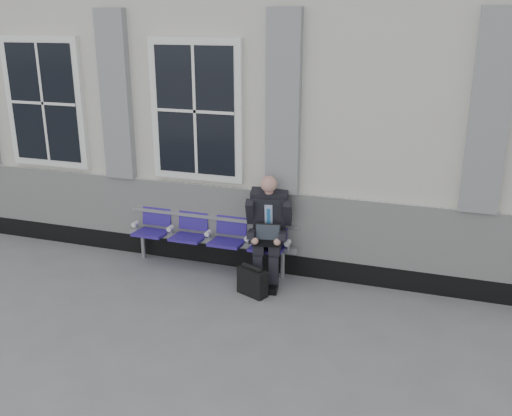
% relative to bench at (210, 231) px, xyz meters
% --- Properties ---
extents(ground, '(70.00, 70.00, 0.00)m').
position_rel_bench_xyz_m(ground, '(-0.56, -1.32, -0.55)').
color(ground, slate).
rests_on(ground, ground).
extents(station_building, '(14.40, 4.40, 4.49)m').
position_rel_bench_xyz_m(station_building, '(-0.58, 2.15, 1.67)').
color(station_building, beige).
rests_on(station_building, ground).
extents(bench, '(2.60, 0.47, 0.91)m').
position_rel_bench_xyz_m(bench, '(0.00, 0.00, 0.00)').
color(bench, '#9EA0A3').
rests_on(bench, ground).
extents(businessman, '(0.66, 0.88, 1.49)m').
position_rel_bench_xyz_m(businessman, '(0.92, -0.14, 0.25)').
color(businessman, black).
rests_on(businessman, ground).
extents(briefcase, '(0.44, 0.32, 0.42)m').
position_rel_bench_xyz_m(briefcase, '(0.87, -0.66, -0.36)').
color(briefcase, black).
rests_on(briefcase, ground).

